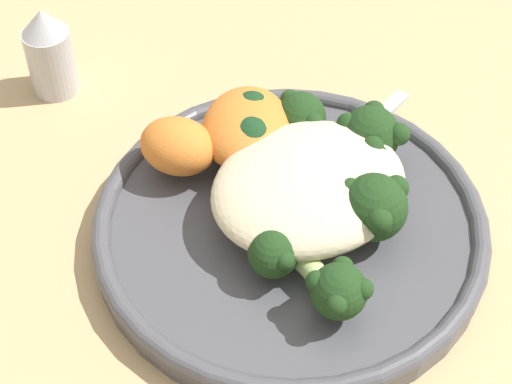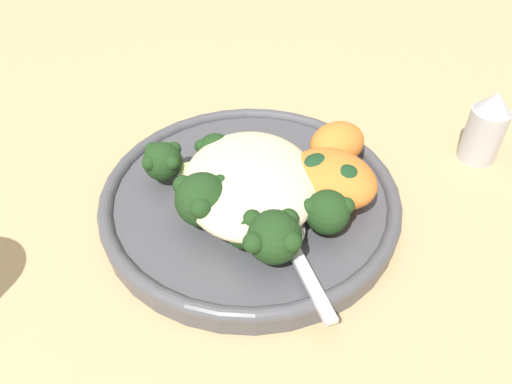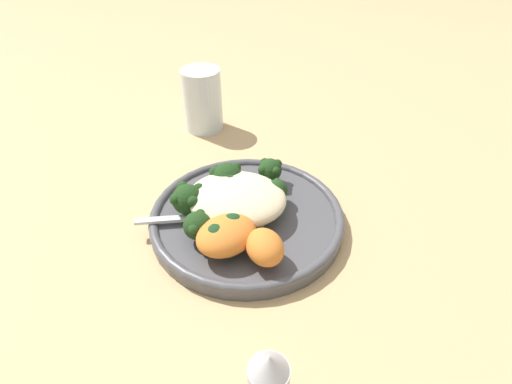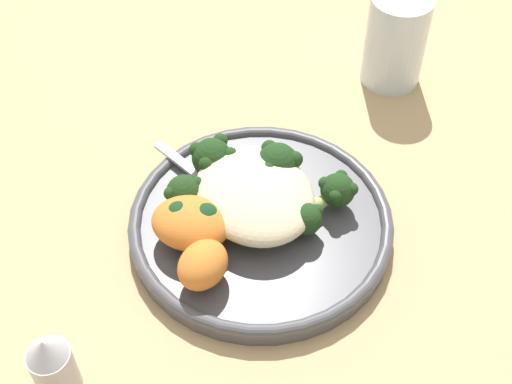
{
  "view_description": "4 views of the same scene",
  "coord_description": "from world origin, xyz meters",
  "px_view_note": "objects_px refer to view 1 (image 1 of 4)",
  "views": [
    {
      "loc": [
        0.22,
        0.27,
        0.42
      ],
      "look_at": [
        0.03,
        -0.02,
        0.04
      ],
      "focal_mm": 60.0,
      "sensor_mm": 36.0,
      "label": 1
    },
    {
      "loc": [
        -0.28,
        0.01,
        0.29
      ],
      "look_at": [
        0.0,
        -0.0,
        0.03
      ],
      "focal_mm": 35.0,
      "sensor_mm": 36.0,
      "label": 2
    },
    {
      "loc": [
        0.1,
        -0.37,
        0.35
      ],
      "look_at": [
        0.03,
        0.01,
        0.05
      ],
      "focal_mm": 28.0,
      "sensor_mm": 36.0,
      "label": 3
    },
    {
      "loc": [
        0.38,
        -0.2,
        0.53
      ],
      "look_at": [
        -0.0,
        0.01,
        0.03
      ],
      "focal_mm": 50.0,
      "sensor_mm": 36.0,
      "label": 4
    }
  ],
  "objects_px": {
    "sweet_potato_chunk_1": "(246,128)",
    "broccoli_stalk_4": "(357,143)",
    "broccoli_stalk_1": "(322,274)",
    "spoon": "(337,153)",
    "quinoa_mound": "(306,183)",
    "broccoli_stalk_3": "(340,176)",
    "broccoli_stalk_2": "(358,207)",
    "plate": "(289,226)",
    "broccoli_stalk_0": "(268,237)",
    "sweet_potato_chunk_0": "(178,146)",
    "broccoli_stalk_5": "(292,134)",
    "kale_tuft": "(246,129)",
    "salt_shaker": "(49,52)"
  },
  "relations": [
    {
      "from": "broccoli_stalk_0",
      "to": "broccoli_stalk_2",
      "type": "xyz_separation_m",
      "value": [
        -0.05,
        0.01,
        0.01
      ]
    },
    {
      "from": "broccoli_stalk_2",
      "to": "broccoli_stalk_4",
      "type": "distance_m",
      "value": 0.06
    },
    {
      "from": "quinoa_mound",
      "to": "broccoli_stalk_3",
      "type": "distance_m",
      "value": 0.03
    },
    {
      "from": "quinoa_mound",
      "to": "spoon",
      "type": "height_order",
      "value": "quinoa_mound"
    },
    {
      "from": "kale_tuft",
      "to": "broccoli_stalk_3",
      "type": "bearing_deg",
      "value": 113.88
    },
    {
      "from": "broccoli_stalk_4",
      "to": "sweet_potato_chunk_0",
      "type": "height_order",
      "value": "broccoli_stalk_4"
    },
    {
      "from": "quinoa_mound",
      "to": "broccoli_stalk_0",
      "type": "height_order",
      "value": "quinoa_mound"
    },
    {
      "from": "broccoli_stalk_4",
      "to": "spoon",
      "type": "relative_size",
      "value": 1.16
    },
    {
      "from": "sweet_potato_chunk_0",
      "to": "spoon",
      "type": "xyz_separation_m",
      "value": [
        -0.09,
        0.05,
        -0.01
      ]
    },
    {
      "from": "broccoli_stalk_2",
      "to": "salt_shaker",
      "type": "xyz_separation_m",
      "value": [
        0.09,
        -0.24,
        -0.01
      ]
    },
    {
      "from": "broccoli_stalk_2",
      "to": "kale_tuft",
      "type": "xyz_separation_m",
      "value": [
        0.02,
        -0.09,
        -0.0
      ]
    },
    {
      "from": "plate",
      "to": "sweet_potato_chunk_0",
      "type": "height_order",
      "value": "sweet_potato_chunk_0"
    },
    {
      "from": "broccoli_stalk_1",
      "to": "kale_tuft",
      "type": "bearing_deg",
      "value": 169.49
    },
    {
      "from": "sweet_potato_chunk_0",
      "to": "sweet_potato_chunk_1",
      "type": "xyz_separation_m",
      "value": [
        -0.04,
        0.01,
        0.0
      ]
    },
    {
      "from": "broccoli_stalk_0",
      "to": "broccoli_stalk_1",
      "type": "bearing_deg",
      "value": 35.76
    },
    {
      "from": "plate",
      "to": "broccoli_stalk_5",
      "type": "relative_size",
      "value": 2.48
    },
    {
      "from": "sweet_potato_chunk_0",
      "to": "broccoli_stalk_4",
      "type": "bearing_deg",
      "value": 148.0
    },
    {
      "from": "plate",
      "to": "quinoa_mound",
      "type": "distance_m",
      "value": 0.03
    },
    {
      "from": "quinoa_mound",
      "to": "broccoli_stalk_1",
      "type": "xyz_separation_m",
      "value": [
        0.03,
        0.06,
        -0.0
      ]
    },
    {
      "from": "broccoli_stalk_2",
      "to": "kale_tuft",
      "type": "relative_size",
      "value": 1.74
    },
    {
      "from": "broccoli_stalk_4",
      "to": "broccoli_stalk_1",
      "type": "bearing_deg",
      "value": -136.78
    },
    {
      "from": "broccoli_stalk_1",
      "to": "broccoli_stalk_4",
      "type": "relative_size",
      "value": 0.84
    },
    {
      "from": "spoon",
      "to": "broccoli_stalk_2",
      "type": "bearing_deg",
      "value": -132.8
    },
    {
      "from": "quinoa_mound",
      "to": "broccoli_stalk_1",
      "type": "distance_m",
      "value": 0.07
    },
    {
      "from": "broccoli_stalk_4",
      "to": "spoon",
      "type": "bearing_deg",
      "value": 127.41
    },
    {
      "from": "broccoli_stalk_2",
      "to": "quinoa_mound",
      "type": "bearing_deg",
      "value": 161.76
    },
    {
      "from": "quinoa_mound",
      "to": "broccoli_stalk_3",
      "type": "relative_size",
      "value": 1.28
    },
    {
      "from": "broccoli_stalk_0",
      "to": "sweet_potato_chunk_1",
      "type": "height_order",
      "value": "sweet_potato_chunk_1"
    },
    {
      "from": "broccoli_stalk_5",
      "to": "salt_shaker",
      "type": "xyz_separation_m",
      "value": [
        0.1,
        -0.17,
        -0.0
      ]
    },
    {
      "from": "plate",
      "to": "broccoli_stalk_0",
      "type": "xyz_separation_m",
      "value": [
        0.03,
        0.02,
        0.02
      ]
    },
    {
      "from": "broccoli_stalk_3",
      "to": "salt_shaker",
      "type": "relative_size",
      "value": 1.38
    },
    {
      "from": "plate",
      "to": "broccoli_stalk_0",
      "type": "distance_m",
      "value": 0.04
    },
    {
      "from": "broccoli_stalk_5",
      "to": "spoon",
      "type": "bearing_deg",
      "value": -80.52
    },
    {
      "from": "broccoli_stalk_0",
      "to": "spoon",
      "type": "relative_size",
      "value": 0.72
    },
    {
      "from": "broccoli_stalk_2",
      "to": "broccoli_stalk_3",
      "type": "relative_size",
      "value": 0.96
    },
    {
      "from": "broccoli_stalk_0",
      "to": "broccoli_stalk_2",
      "type": "bearing_deg",
      "value": 97.24
    },
    {
      "from": "sweet_potato_chunk_1",
      "to": "salt_shaker",
      "type": "height_order",
      "value": "salt_shaker"
    },
    {
      "from": "sweet_potato_chunk_0",
      "to": "broccoli_stalk_0",
      "type": "bearing_deg",
      "value": 95.03
    },
    {
      "from": "spoon",
      "to": "sweet_potato_chunk_0",
      "type": "bearing_deg",
      "value": 133.7
    },
    {
      "from": "quinoa_mound",
      "to": "broccoli_stalk_5",
      "type": "distance_m",
      "value": 0.05
    },
    {
      "from": "broccoli_stalk_3",
      "to": "kale_tuft",
      "type": "distance_m",
      "value": 0.07
    },
    {
      "from": "sweet_potato_chunk_1",
      "to": "broccoli_stalk_4",
      "type": "bearing_deg",
      "value": 135.65
    },
    {
      "from": "broccoli_stalk_2",
      "to": "salt_shaker",
      "type": "height_order",
      "value": "salt_shaker"
    },
    {
      "from": "broccoli_stalk_3",
      "to": "quinoa_mound",
      "type": "bearing_deg",
      "value": -168.65
    },
    {
      "from": "broccoli_stalk_3",
      "to": "sweet_potato_chunk_1",
      "type": "xyz_separation_m",
      "value": [
        0.03,
        -0.06,
        0.01
      ]
    },
    {
      "from": "broccoli_stalk_1",
      "to": "spoon",
      "type": "bearing_deg",
      "value": 140.19
    },
    {
      "from": "broccoli_stalk_0",
      "to": "broccoli_stalk_2",
      "type": "relative_size",
      "value": 0.87
    },
    {
      "from": "kale_tuft",
      "to": "spoon",
      "type": "xyz_separation_m",
      "value": [
        -0.04,
        0.04,
        -0.01
      ]
    },
    {
      "from": "quinoa_mound",
      "to": "plate",
      "type": "bearing_deg",
      "value": 11.32
    },
    {
      "from": "broccoli_stalk_1",
      "to": "kale_tuft",
      "type": "distance_m",
      "value": 0.12
    }
  ]
}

